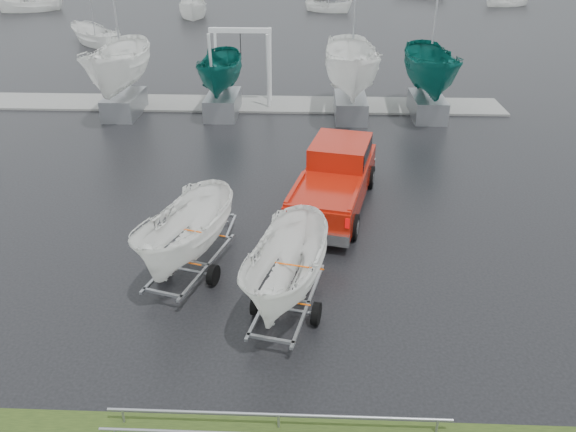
{
  "coord_description": "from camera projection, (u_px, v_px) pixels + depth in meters",
  "views": [
    {
      "loc": [
        4.53,
        -17.34,
        9.22
      ],
      "look_at": [
        3.91,
        -2.31,
        1.2
      ],
      "focal_mm": 35.0,
      "sensor_mm": 36.0,
      "label": 1
    }
  ],
  "objects": [
    {
      "name": "trailer_hitched",
      "position": [
        288.0,
        220.0,
        13.45
      ],
      "size": [
        2.12,
        3.77,
        5.19
      ],
      "rotation": [
        0.0,
        0.0,
        -0.22
      ],
      "color": "gray",
      "rests_on": "ground"
    },
    {
      "name": "mast_rack_2",
      "position": [
        278.0,
        424.0,
        11.1
      ],
      "size": [
        7.0,
        0.56,
        0.06
      ],
      "color": "gray",
      "rests_on": "ground"
    },
    {
      "name": "moored_boat_0",
      "position": [
        97.0,
        45.0,
        45.96
      ],
      "size": [
        3.48,
        3.47,
        11.22
      ],
      "rotation": [
        0.0,
        0.0,
        3.95
      ],
      "color": "white",
      "rests_on": "ground"
    },
    {
      "name": "keelboat_1",
      "position": [
        220.0,
        52.0,
        28.13
      ],
      "size": [
        2.09,
        3.2,
        6.65
      ],
      "color": "gray",
      "rests_on": "ground"
    },
    {
      "name": "moored_boat_2",
      "position": [
        328.0,
        12.0,
        61.85
      ],
      "size": [
        2.65,
        2.62,
        10.71
      ],
      "rotation": [
        0.0,
        0.0,
        1.23
      ],
      "color": "white",
      "rests_on": "ground"
    },
    {
      "name": "keelboat_3",
      "position": [
        435.0,
        40.0,
        27.53
      ],
      "size": [
        2.45,
        3.2,
        10.63
      ],
      "color": "gray",
      "rests_on": "ground"
    },
    {
      "name": "moored_boat_3",
      "position": [
        507.0,
        6.0,
        66.06
      ],
      "size": [
        2.96,
        2.92,
        11.05
      ],
      "rotation": [
        0.0,
        0.0,
        1.89
      ],
      "color": "white",
      "rests_on": "ground"
    },
    {
      "name": "boat_hoist",
      "position": [
        241.0,
        56.0,
        29.96
      ],
      "size": [
        3.3,
        2.18,
        4.12
      ],
      "color": "silver",
      "rests_on": "ground"
    },
    {
      "name": "pickup_truck",
      "position": [
        336.0,
        175.0,
        19.97
      ],
      "size": [
        3.47,
        6.68,
        2.12
      ],
      "rotation": [
        0.0,
        0.0,
        -0.22
      ],
      "color": "#9E1508",
      "rests_on": "ground"
    },
    {
      "name": "moored_boat_1",
      "position": [
        194.0,
        17.0,
        58.99
      ],
      "size": [
        3.32,
        3.39,
        11.8
      ],
      "rotation": [
        0.0,
        0.0,
        0.17
      ],
      "color": "white",
      "rests_on": "ground"
    },
    {
      "name": "moored_boat_4",
      "position": [
        4.0,
        7.0,
        65.34
      ],
      "size": [
        3.46,
        3.46,
        11.21
      ],
      "rotation": [
        0.0,
        0.0,
        5.49
      ],
      "color": "white",
      "rests_on": "ground"
    },
    {
      "name": "keelboat_2",
      "position": [
        354.0,
        31.0,
        27.21
      ],
      "size": [
        2.72,
        3.2,
        10.9
      ],
      "color": "gray",
      "rests_on": "ground"
    },
    {
      "name": "moored_boat_7",
      "position": [
        31.0,
        12.0,
        62.08
      ],
      "size": [
        3.61,
        3.58,
        11.55
      ],
      "rotation": [
        0.0,
        0.0,
        5.15
      ],
      "color": "white",
      "rests_on": "ground"
    },
    {
      "name": "dock",
      "position": [
        229.0,
        104.0,
        31.22
      ],
      "size": [
        30.0,
        3.0,
        0.12
      ],
      "primitive_type": "cube",
      "color": "gray",
      "rests_on": "ground"
    },
    {
      "name": "ground_plane",
      "position": [
        180.0,
        213.0,
        19.79
      ],
      "size": [
        120.0,
        120.0,
        0.0
      ],
      "primitive_type": "plane",
      "color": "black",
      "rests_on": "ground"
    },
    {
      "name": "keelboat_0",
      "position": [
        115.0,
        33.0,
        27.7
      ],
      "size": [
        2.63,
        3.2,
        10.81
      ],
      "color": "gray",
      "rests_on": "ground"
    },
    {
      "name": "trailer_parked",
      "position": [
        184.0,
        189.0,
        15.05
      ],
      "size": [
        2.18,
        3.79,
        5.15
      ],
      "rotation": [
        0.0,
        0.0,
        -0.28
      ],
      "color": "gray",
      "rests_on": "ground"
    }
  ]
}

